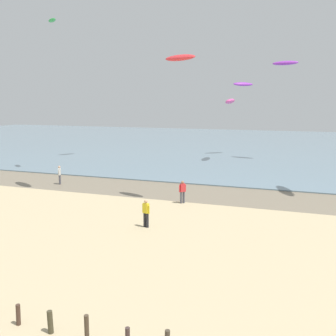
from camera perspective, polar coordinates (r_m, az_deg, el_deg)
The scene contains 10 objects.
wet_sand_strip at distance 32.52m, azimuth 2.32°, elevation -3.55°, with size 120.00×6.27×0.01m, color #7A6D59.
sea at distance 69.41m, azimuth 11.71°, elevation 3.40°, with size 160.00×70.00×0.10m, color slate.
person_nearest_camera at distance 28.80m, azimuth 2.15°, elevation -3.43°, with size 0.43×0.43×1.71m.
person_mid_beach at distance 36.74m, azimuth -15.68°, elevation -0.91°, with size 0.37×0.51×1.71m.
person_by_waterline at distance 23.41m, azimuth -3.26°, elevation -6.54°, with size 0.54×0.33×1.71m.
kite_aloft_0 at distance 43.66m, azimuth -16.71°, elevation 20.12°, with size 1.84×0.59×0.29m, color green.
kite_aloft_3 at distance 48.99m, azimuth 9.12°, elevation 9.68°, with size 3.51×1.12×0.56m, color #E54C99.
kite_aloft_4 at distance 51.13m, azimuth 16.89°, elevation 14.58°, with size 3.19×1.02×0.51m, color purple.
kite_aloft_5 at distance 28.76m, azimuth 1.79°, elevation 15.93°, with size 2.59×0.83×0.41m, color red.
kite_aloft_7 at distance 55.07m, azimuth 11.00°, elevation 12.03°, with size 2.97×0.95×0.48m, color purple.
Camera 1 is at (9.34, -3.80, 7.47)m, focal length 41.38 mm.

